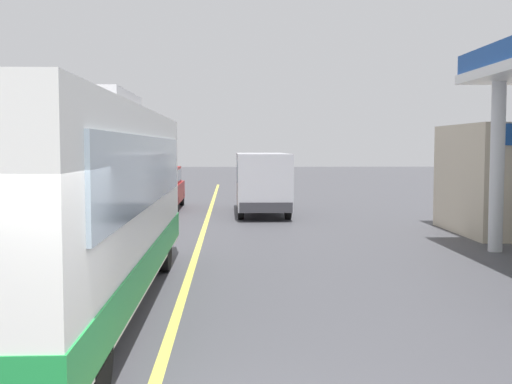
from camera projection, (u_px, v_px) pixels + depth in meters
name	position (u px, v px, depth m)	size (l,w,h in m)	color
ground	(209.00, 214.00, 25.66)	(120.00, 120.00, 0.00)	#424247
lane_divider_stripe	(204.00, 230.00, 20.68)	(0.16, 50.00, 0.01)	#D8CC4C
coach_bus_main	(74.00, 207.00, 10.45)	(2.60, 11.04, 3.69)	white
minibus_opposing_lane	(262.00, 177.00, 25.71)	(2.04, 6.13, 2.44)	#A5A5AD
car_trailing_behind_bus	(162.00, 185.00, 28.02)	(1.70, 4.20, 1.82)	maroon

